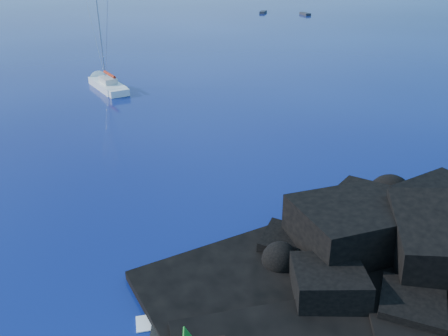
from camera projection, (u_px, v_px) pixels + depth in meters
name	position (u px, v px, depth m)	size (l,w,h in m)	color
headland	(433.00, 292.00, 19.77)	(24.00, 24.00, 3.60)	black
surf_foam	(251.00, 278.00, 20.64)	(10.00, 8.00, 0.06)	white
sailboat	(108.00, 89.00, 51.36)	(2.34, 11.15, 11.69)	white
distant_boat_a	(263.00, 13.00, 126.40)	(1.40, 4.49, 0.60)	#26262B
distant_boat_b	(305.00, 15.00, 121.97)	(1.46, 4.69, 0.63)	#29282E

